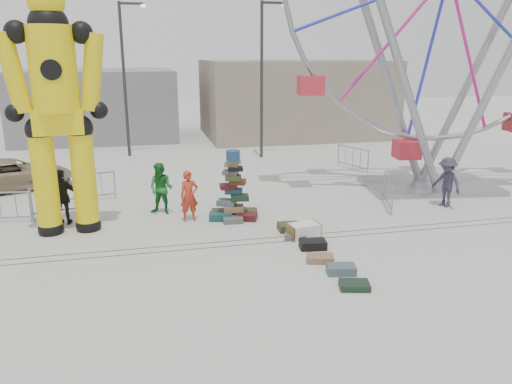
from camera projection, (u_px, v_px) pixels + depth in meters
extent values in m
plane|color=#9E9E99|center=(266.00, 251.00, 14.25)|extent=(90.00, 90.00, 0.00)
cube|color=#47443F|center=(261.00, 243.00, 14.82)|extent=(40.00, 0.04, 0.01)
cube|color=#47443F|center=(258.00, 239.00, 15.19)|extent=(40.00, 0.04, 0.01)
cube|color=gray|center=(294.00, 98.00, 33.87)|extent=(12.00, 8.00, 5.00)
cube|color=gray|center=(98.00, 104.00, 33.00)|extent=(10.00, 8.00, 4.40)
cylinder|color=#2D2D30|center=(262.00, 82.00, 26.03)|extent=(0.16, 0.16, 8.00)
cube|color=#2D2D30|center=(273.00, 3.00, 25.11)|extent=(1.20, 0.15, 0.12)
cube|color=silver|center=(285.00, 5.00, 25.26)|extent=(0.25, 0.25, 0.12)
cylinder|color=#2D2D30|center=(124.00, 82.00, 26.39)|extent=(0.16, 0.16, 8.00)
cube|color=#2D2D30|center=(131.00, 3.00, 25.47)|extent=(1.20, 0.15, 0.12)
cube|color=silver|center=(143.00, 6.00, 25.62)|extent=(0.25, 0.25, 0.12)
cube|color=#19474B|center=(221.00, 216.00, 16.90)|extent=(0.85, 0.66, 0.25)
cube|color=#4B1415|center=(246.00, 216.00, 16.90)|extent=(0.85, 0.73, 0.23)
cube|color=#462916|center=(222.00, 212.00, 17.37)|extent=(0.69, 0.48, 0.21)
cube|color=#383C1E|center=(247.00, 212.00, 17.36)|extent=(0.81, 0.67, 0.23)
cube|color=#575A5F|center=(233.00, 220.00, 16.63)|extent=(0.69, 0.49, 0.19)
cube|color=black|center=(235.00, 211.00, 17.55)|extent=(0.74, 0.62, 0.21)
cube|color=olive|center=(234.00, 208.00, 16.98)|extent=(0.74, 0.56, 0.21)
cube|color=#465B64|center=(227.00, 202.00, 16.95)|extent=(0.74, 0.64, 0.19)
cube|color=black|center=(240.00, 197.00, 16.85)|extent=(0.64, 0.47, 0.19)
cube|color=#19474B|center=(234.00, 191.00, 16.96)|extent=(0.66, 0.53, 0.17)
cube|color=#4B1415|center=(228.00, 186.00, 16.87)|extent=(0.56, 0.39, 0.17)
cube|color=#462916|center=(238.00, 182.00, 16.77)|extent=(0.63, 0.54, 0.17)
cube|color=#383C1E|center=(233.00, 178.00, 16.64)|extent=(0.58, 0.43, 0.15)
cube|color=#575A5F|center=(230.00, 172.00, 16.72)|extent=(0.60, 0.53, 0.15)
cube|color=black|center=(235.00, 169.00, 16.60)|extent=(0.51, 0.37, 0.13)
cube|color=olive|center=(232.00, 165.00, 16.61)|extent=(0.54, 0.44, 0.13)
cube|color=#465B64|center=(234.00, 161.00, 16.51)|extent=(0.46, 0.32, 0.12)
cylinder|color=navy|center=(233.00, 155.00, 16.48)|extent=(0.46, 0.46, 0.31)
sphere|color=black|center=(51.00, 229.00, 15.62)|extent=(0.78, 0.78, 0.78)
cylinder|color=yellow|center=(46.00, 183.00, 15.22)|extent=(0.72, 0.72, 3.27)
sphere|color=black|center=(39.00, 130.00, 14.78)|extent=(0.82, 0.82, 0.82)
sphere|color=black|center=(89.00, 225.00, 15.94)|extent=(0.78, 0.78, 0.78)
cylinder|color=yellow|center=(84.00, 180.00, 15.54)|extent=(0.72, 0.72, 3.27)
sphere|color=black|center=(79.00, 128.00, 15.10)|extent=(0.82, 0.82, 0.82)
cube|color=yellow|center=(59.00, 122.00, 14.88)|extent=(1.48, 0.92, 0.72)
cylinder|color=yellow|center=(53.00, 69.00, 14.47)|extent=(1.33, 1.33, 2.45)
sphere|color=black|center=(48.00, 25.00, 14.14)|extent=(1.12, 1.12, 1.12)
sphere|color=yellow|center=(46.00, 2.00, 13.98)|extent=(1.02, 1.02, 1.02)
sphere|color=black|center=(16.00, 32.00, 13.95)|extent=(0.65, 0.65, 0.65)
cylinder|color=yellow|center=(13.00, 73.00, 14.20)|extent=(0.87, 0.59, 2.30)
sphere|color=black|center=(14.00, 113.00, 14.47)|extent=(0.53, 0.53, 0.53)
sphere|color=black|center=(81.00, 33.00, 14.44)|extent=(0.65, 0.65, 0.65)
cylinder|color=yellow|center=(92.00, 72.00, 14.80)|extent=(0.87, 0.59, 2.30)
sphere|color=black|center=(99.00, 110.00, 15.13)|extent=(0.53, 0.53, 0.53)
cube|color=gray|center=(429.00, 186.00, 20.89)|extent=(5.63, 3.85, 0.21)
cylinder|color=gray|center=(406.00, 88.00, 18.74)|extent=(3.66, 0.82, 8.50)
cylinder|color=gray|center=(492.00, 87.00, 19.02)|extent=(3.66, 0.82, 8.50)
cylinder|color=gray|center=(389.00, 85.00, 20.55)|extent=(3.66, 0.82, 8.50)
cylinder|color=gray|center=(467.00, 84.00, 20.83)|extent=(3.66, 0.82, 8.50)
cube|color=#B02530|center=(432.00, 151.00, 20.49)|extent=(1.07, 1.07, 0.73)
cube|color=silver|center=(304.00, 231.00, 15.23)|extent=(1.02, 0.69, 0.44)
cube|color=#383C1E|center=(289.00, 227.00, 15.87)|extent=(0.70, 0.60, 0.23)
cube|color=#575A5F|center=(296.00, 236.00, 15.18)|extent=(0.79, 0.71, 0.17)
cube|color=black|center=(313.00, 244.00, 14.41)|extent=(0.81, 0.59, 0.25)
cube|color=olive|center=(320.00, 258.00, 13.51)|extent=(0.83, 0.67, 0.18)
cube|color=#465B64|center=(341.00, 269.00, 12.77)|extent=(0.81, 0.60, 0.23)
cube|color=black|center=(354.00, 285.00, 11.97)|extent=(0.82, 0.67, 0.16)
imported|color=#AF2E19|center=(189.00, 196.00, 16.64)|extent=(0.68, 0.51, 1.71)
imported|color=#1B6D26|center=(161.00, 189.00, 17.36)|extent=(1.09, 1.01, 1.81)
imported|color=black|center=(63.00, 197.00, 16.26)|extent=(1.14, 0.61, 1.84)
imported|color=#2B2A38|center=(447.00, 182.00, 18.17)|extent=(1.02, 1.34, 1.83)
imported|color=#957C60|center=(12.00, 174.00, 20.56)|extent=(5.06, 3.55, 1.28)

